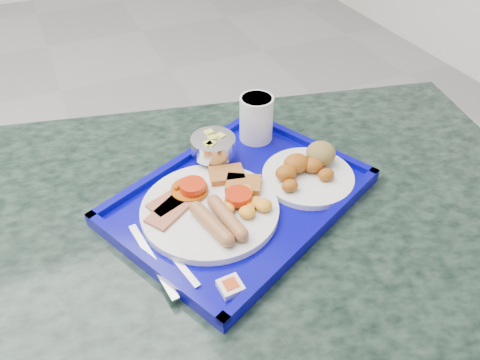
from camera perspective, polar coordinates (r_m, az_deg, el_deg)
The scene contains 9 objects.
table at distance 1.04m, azimuth 0.67°, elevation -11.57°, with size 1.35×1.05×0.75m.
tray at distance 0.91m, azimuth 0.00°, elevation -2.23°, with size 0.57×0.51×0.03m.
main_plate at distance 0.86m, azimuth -3.32°, elevation -3.20°, with size 0.25×0.25×0.04m.
bread_plate at distance 0.94m, azimuth 8.35°, elevation 1.24°, with size 0.18×0.18×0.06m.
fruit_bowl at distance 0.96m, azimuth -3.29°, elevation 4.12°, with size 0.09×0.09×0.06m.
juice_cup at distance 1.02m, azimuth 2.00°, elevation 7.67°, with size 0.07×0.07×0.10m.
spoon at distance 0.84m, azimuth -8.38°, elevation -5.96°, with size 0.06×0.19×0.01m.
knife at distance 0.80m, azimuth -10.64°, elevation -9.57°, with size 0.01×0.18×0.00m, color silver.
jam_packet at distance 0.75m, azimuth -1.15°, elevation -12.86°, with size 0.04×0.04×0.01m.
Camera 1 is at (0.64, -1.33, 1.37)m, focal length 35.00 mm.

